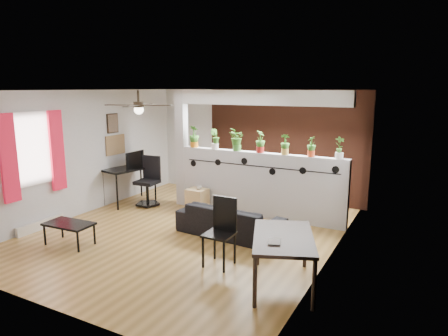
% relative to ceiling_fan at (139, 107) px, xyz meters
% --- Properties ---
extents(room_shell, '(6.30, 7.10, 2.90)m').
position_rel_ceiling_fan_xyz_m(room_shell, '(0.80, 0.30, -1.01)').
color(room_shell, olive).
rests_on(room_shell, ground).
extents(partition_wall, '(3.60, 0.18, 1.35)m').
position_rel_ceiling_fan_xyz_m(partition_wall, '(1.60, 1.80, -1.64)').
color(partition_wall, '#BCBCC1').
rests_on(partition_wall, ground).
extents(ceiling_header, '(3.60, 0.18, 0.30)m').
position_rel_ceiling_fan_xyz_m(ceiling_header, '(1.60, 1.80, 0.14)').
color(ceiling_header, silver).
rests_on(ceiling_header, room_shell).
extents(pier_column, '(0.22, 0.20, 2.60)m').
position_rel_ceiling_fan_xyz_m(pier_column, '(-0.31, 1.80, -1.01)').
color(pier_column, '#BCBCC1').
rests_on(pier_column, ground).
extents(brick_panel, '(3.90, 0.05, 2.60)m').
position_rel_ceiling_fan_xyz_m(brick_panel, '(1.60, 3.27, -1.01)').
color(brick_panel, '#AA4D31').
rests_on(brick_panel, ground).
extents(vine_decal, '(3.31, 0.01, 0.30)m').
position_rel_ceiling_fan_xyz_m(vine_decal, '(1.60, 1.70, -1.23)').
color(vine_decal, black).
rests_on(vine_decal, partition_wall).
extents(window_assembly, '(0.09, 1.30, 1.55)m').
position_rel_ceiling_fan_xyz_m(window_assembly, '(-1.76, -0.90, -0.81)').
color(window_assembly, white).
rests_on(window_assembly, room_shell).
extents(baseboard_heater, '(0.08, 1.00, 0.18)m').
position_rel_ceiling_fan_xyz_m(baseboard_heater, '(-1.74, -0.90, -2.22)').
color(baseboard_heater, silver).
rests_on(baseboard_heater, ground).
extents(corkboard, '(0.03, 0.60, 0.45)m').
position_rel_ceiling_fan_xyz_m(corkboard, '(-1.78, 1.25, -0.96)').
color(corkboard, olive).
rests_on(corkboard, room_shell).
extents(framed_art, '(0.03, 0.34, 0.44)m').
position_rel_ceiling_fan_xyz_m(framed_art, '(-1.78, 1.20, -0.46)').
color(framed_art, '#8C7259').
rests_on(framed_art, room_shell).
extents(ceiling_fan, '(1.19, 1.19, 0.43)m').
position_rel_ceiling_fan_xyz_m(ceiling_fan, '(0.00, 0.00, 0.00)').
color(ceiling_fan, black).
rests_on(ceiling_fan, room_shell).
extents(potted_plant_0, '(0.28, 0.23, 0.48)m').
position_rel_ceiling_fan_xyz_m(potted_plant_0, '(0.02, 1.80, -0.71)').
color(potted_plant_0, orange).
rests_on(potted_plant_0, partition_wall).
extents(potted_plant_1, '(0.26, 0.23, 0.43)m').
position_rel_ceiling_fan_xyz_m(potted_plant_1, '(0.55, 1.80, -0.74)').
color(potted_plant_1, white).
rests_on(potted_plant_1, partition_wall).
extents(potted_plant_2, '(0.32, 0.32, 0.47)m').
position_rel_ceiling_fan_xyz_m(potted_plant_2, '(1.07, 1.80, -0.72)').
color(potted_plant_2, '#408430').
rests_on(potted_plant_2, partition_wall).
extents(potted_plant_3, '(0.24, 0.27, 0.44)m').
position_rel_ceiling_fan_xyz_m(potted_plant_3, '(1.60, 1.80, -0.73)').
color(potted_plant_3, '#B1211C').
rests_on(potted_plant_3, partition_wall).
extents(potted_plant_4, '(0.25, 0.22, 0.41)m').
position_rel_ceiling_fan_xyz_m(potted_plant_4, '(2.13, 1.80, -0.75)').
color(potted_plant_4, gold).
rests_on(potted_plant_4, partition_wall).
extents(potted_plant_5, '(0.19, 0.22, 0.39)m').
position_rel_ceiling_fan_xyz_m(potted_plant_5, '(2.65, 1.80, -0.75)').
color(potted_plant_5, '#ED4A1B').
rests_on(potted_plant_5, partition_wall).
extents(potted_plant_6, '(0.23, 0.19, 0.42)m').
position_rel_ceiling_fan_xyz_m(potted_plant_6, '(3.18, 1.80, -0.74)').
color(potted_plant_6, white).
rests_on(potted_plant_6, partition_wall).
extents(sofa, '(1.90, 0.86, 0.54)m').
position_rel_ceiling_fan_xyz_m(sofa, '(1.57, 0.54, -2.04)').
color(sofa, black).
rests_on(sofa, ground).
extents(cube_shelf, '(0.43, 0.39, 0.50)m').
position_rel_ceiling_fan_xyz_m(cube_shelf, '(0.29, 1.46, -2.06)').
color(cube_shelf, tan).
rests_on(cube_shelf, ground).
extents(cup, '(0.14, 0.14, 0.09)m').
position_rel_ceiling_fan_xyz_m(cup, '(0.34, 1.46, -1.77)').
color(cup, gray).
rests_on(cup, cube_shelf).
extents(computer_desk, '(0.83, 1.26, 0.84)m').
position_rel_ceiling_fan_xyz_m(computer_desk, '(-1.45, 1.30, -1.56)').
color(computer_desk, black).
rests_on(computer_desk, ground).
extents(monitor, '(0.35, 0.07, 0.20)m').
position_rel_ceiling_fan_xyz_m(monitor, '(-1.45, 1.45, -1.38)').
color(monitor, black).
rests_on(monitor, computer_desk).
extents(office_chair, '(0.57, 0.57, 1.10)m').
position_rel_ceiling_fan_xyz_m(office_chair, '(-0.94, 1.36, -1.83)').
color(office_chair, black).
rests_on(office_chair, ground).
extents(dining_table, '(1.21, 1.49, 0.71)m').
position_rel_ceiling_fan_xyz_m(dining_table, '(3.05, -0.81, -1.68)').
color(dining_table, black).
rests_on(dining_table, ground).
extents(book, '(0.22, 0.25, 0.02)m').
position_rel_ceiling_fan_xyz_m(book, '(2.95, -1.11, -1.60)').
color(book, gray).
rests_on(book, dining_table).
extents(folding_chair, '(0.42, 0.42, 1.04)m').
position_rel_ceiling_fan_xyz_m(folding_chair, '(2.00, -0.59, -1.70)').
color(folding_chair, black).
rests_on(folding_chair, ground).
extents(coffee_table, '(0.85, 0.51, 0.39)m').
position_rel_ceiling_fan_xyz_m(coffee_table, '(-0.66, -1.15, -1.97)').
color(coffee_table, black).
rests_on(coffee_table, ground).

